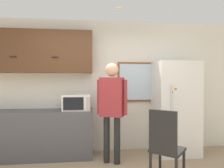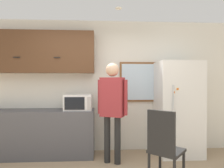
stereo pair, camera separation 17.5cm
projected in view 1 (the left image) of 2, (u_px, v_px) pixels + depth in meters
name	position (u px, v px, depth m)	size (l,w,h in m)	color
back_wall	(95.00, 86.00, 4.16)	(6.00, 0.06, 2.70)	silver
counter	(35.00, 134.00, 3.74)	(2.14, 0.55, 0.89)	#4C4C51
upper_cabinets	(37.00, 52.00, 3.85)	(2.14, 0.33, 0.81)	#51331E
microwave	(77.00, 102.00, 3.80)	(0.52, 0.41, 0.29)	white
person	(112.00, 102.00, 3.50)	(0.51, 0.36, 1.76)	black
refrigerator	(175.00, 108.00, 3.98)	(0.82, 0.68, 1.83)	white
chair	(165.00, 144.00, 2.82)	(0.60, 0.60, 1.04)	black
window	(136.00, 82.00, 4.21)	(0.79, 0.05, 0.83)	brown
ceiling_light	(118.00, 8.00, 3.38)	(0.11, 0.11, 0.01)	white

